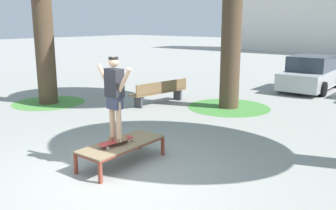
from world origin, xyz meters
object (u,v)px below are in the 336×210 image
(skate_box, at_px, (122,145))
(skater, at_px, (115,93))
(skateboard, at_px, (116,141))
(park_bench, at_px, (160,92))
(car_silver, at_px, (311,74))

(skate_box, bearing_deg, skater, -88.01)
(skateboard, bearing_deg, park_bench, 122.30)
(skate_box, distance_m, skater, 1.13)
(skateboard, height_order, skater, skater)
(skate_box, relative_size, car_silver, 0.45)
(car_silver, relative_size, park_bench, 1.74)
(skater, relative_size, car_silver, 0.40)
(skater, distance_m, car_silver, 11.45)
(park_bench, bearing_deg, car_silver, 62.84)
(skater, bearing_deg, car_silver, 89.60)
(skateboard, height_order, park_bench, park_bench)
(skateboard, relative_size, skater, 0.48)
(skateboard, relative_size, car_silver, 0.19)
(skateboard, distance_m, park_bench, 5.97)
(skateboard, distance_m, skater, 0.99)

